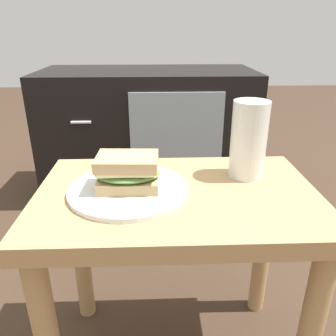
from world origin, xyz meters
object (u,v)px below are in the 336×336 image
tv_cabinet (149,132)px  plate (128,191)px  beer_glass (248,142)px  sandwich_front (127,173)px

tv_cabinet → plate: tv_cabinet is taller
beer_glass → sandwich_front: bearing=-163.7°
plate → sandwich_front: (-0.00, 0.00, 0.04)m
plate → beer_glass: beer_glass is taller
tv_cabinet → beer_glass: size_ratio=5.84×
plate → sandwich_front: bearing=162.6°
plate → beer_glass: 0.27m
tv_cabinet → sandwich_front: bearing=-91.3°
sandwich_front → beer_glass: bearing=16.3°
sandwich_front → beer_glass: 0.26m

